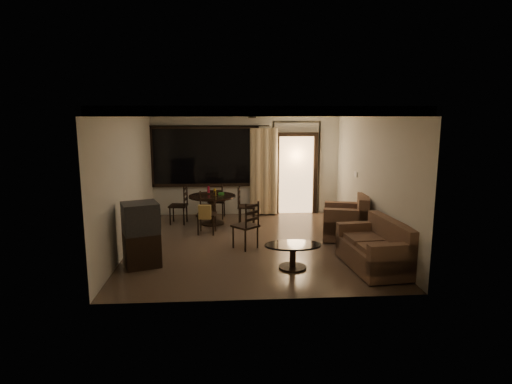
{
  "coord_description": "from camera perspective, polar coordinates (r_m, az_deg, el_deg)",
  "views": [
    {
      "loc": [
        -0.5,
        -8.64,
        2.7
      ],
      "look_at": [
        0.09,
        0.2,
        1.07
      ],
      "focal_mm": 30.0,
      "sensor_mm": 36.0,
      "label": 1
    }
  ],
  "objects": [
    {
      "name": "ground",
      "position": [
        9.06,
        -0.5,
        -6.89
      ],
      "size": [
        5.5,
        5.5,
        0.0
      ],
      "primitive_type": "plane",
      "color": "#7F6651",
      "rests_on": "ground"
    },
    {
      "name": "sofa",
      "position": [
        7.88,
        15.84,
        -7.42
      ],
      "size": [
        0.99,
        1.65,
        0.84
      ],
      "rotation": [
        0.0,
        0.0,
        0.1
      ],
      "color": "#452D20",
      "rests_on": "ground"
    },
    {
      "name": "tv_cabinet",
      "position": [
        7.9,
        -15.05,
        -5.49
      ],
      "size": [
        0.75,
        0.72,
        1.16
      ],
      "rotation": [
        0.0,
        0.0,
        0.36
      ],
      "color": "black",
      "rests_on": "ground"
    },
    {
      "name": "dining_table",
      "position": [
        10.56,
        -5.84,
        -1.26
      ],
      "size": [
        1.15,
        1.15,
        0.94
      ],
      "rotation": [
        0.0,
        0.0,
        -0.12
      ],
      "color": "black",
      "rests_on": "ground"
    },
    {
      "name": "dining_chair_north",
      "position": [
        11.19,
        -5.24,
        -2.07
      ],
      "size": [
        0.47,
        0.47,
        0.95
      ],
      "rotation": [
        0.0,
        0.0,
        3.02
      ],
      "color": "black",
      "rests_on": "ground"
    },
    {
      "name": "coffee_table",
      "position": [
        7.63,
        4.93,
        -8.0
      ],
      "size": [
        1.0,
        0.6,
        0.44
      ],
      "rotation": [
        0.0,
        0.0,
        -0.15
      ],
      "color": "black",
      "rests_on": "ground"
    },
    {
      "name": "armchair",
      "position": [
        9.52,
        12.21,
        -3.85
      ],
      "size": [
        1.14,
        1.14,
        0.94
      ],
      "rotation": [
        0.0,
        0.0,
        -0.26
      ],
      "color": "#452D20",
      "rests_on": "ground"
    },
    {
      "name": "dining_chair_south",
      "position": [
        9.79,
        -6.59,
        -3.78
      ],
      "size": [
        0.47,
        0.52,
        0.95
      ],
      "rotation": [
        0.0,
        0.0,
        -0.12
      ],
      "color": "black",
      "rests_on": "ground"
    },
    {
      "name": "room_shell",
      "position": [
        10.5,
        2.17,
        5.69
      ],
      "size": [
        5.5,
        6.7,
        5.5
      ],
      "color": "beige",
      "rests_on": "ground"
    },
    {
      "name": "dining_chair_west",
      "position": [
        10.78,
        -10.23,
        -2.68
      ],
      "size": [
        0.47,
        0.47,
        0.95
      ],
      "rotation": [
        0.0,
        0.0,
        -1.69
      ],
      "color": "black",
      "rests_on": "ground"
    },
    {
      "name": "side_chair",
      "position": [
        8.69,
        -1.36,
        -5.65
      ],
      "size": [
        0.61,
        0.61,
        0.98
      ],
      "rotation": [
        0.0,
        0.0,
        3.88
      ],
      "color": "black",
      "rests_on": "ground"
    },
    {
      "name": "dining_chair_east",
      "position": [
        10.53,
        -1.31,
        -2.83
      ],
      "size": [
        0.47,
        0.47,
        0.95
      ],
      "rotation": [
        0.0,
        0.0,
        1.45
      ],
      "color": "black",
      "rests_on": "ground"
    }
  ]
}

